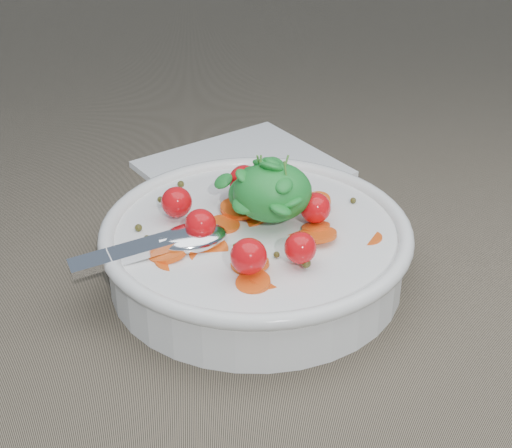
{
  "coord_description": "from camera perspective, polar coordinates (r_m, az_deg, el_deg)",
  "views": [
    {
      "loc": [
        -0.06,
        -0.55,
        0.36
      ],
      "look_at": [
        -0.02,
        -0.03,
        0.05
      ],
      "focal_mm": 55.0,
      "sensor_mm": 36.0,
      "label": 1
    }
  ],
  "objects": [
    {
      "name": "ground",
      "position": [
        0.66,
        1.96,
        -2.54
      ],
      "size": [
        6.0,
        6.0,
        0.0
      ],
      "primitive_type": "plane",
      "color": "#776A55",
      "rests_on": "ground"
    },
    {
      "name": "napkin",
      "position": [
        0.79,
        -1.0,
        3.99
      ],
      "size": [
        0.23,
        0.22,
        0.01
      ],
      "primitive_type": "cube",
      "rotation": [
        0.0,
        0.0,
        0.55
      ],
      "color": "white",
      "rests_on": "ground"
    },
    {
      "name": "bowl",
      "position": [
        0.62,
        -0.02,
        -1.68
      ],
      "size": [
        0.26,
        0.24,
        0.1
      ],
      "color": "white",
      "rests_on": "ground"
    }
  ]
}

